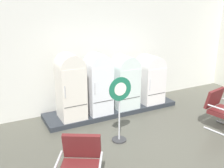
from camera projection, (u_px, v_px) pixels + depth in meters
back_wall at (101, 50)px, 7.30m from camera, size 11.76×0.12×3.19m
display_plinth at (112, 109)px, 7.23m from camera, size 3.70×0.95×0.12m
refrigerator_0 at (71, 85)px, 6.33m from camera, size 0.62×0.67×1.63m
refrigerator_1 at (98, 82)px, 6.64m from camera, size 0.59×0.61×1.57m
refrigerator_2 at (125, 80)px, 7.03m from camera, size 0.64×0.66×1.44m
refrigerator_3 at (150, 78)px, 7.44m from camera, size 0.63×0.72×1.36m
armchair_left at (81, 163)px, 4.04m from camera, size 0.86×0.87×0.94m
armchair_right at (221, 107)px, 6.16m from camera, size 0.76×0.77×0.94m
sign_stand at (120, 109)px, 5.49m from camera, size 0.51×0.32×1.45m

